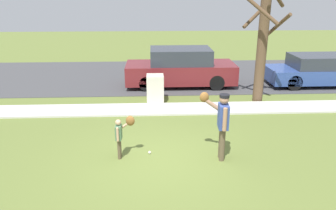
{
  "coord_description": "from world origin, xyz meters",
  "views": [
    {
      "loc": [
        -0.17,
        -7.36,
        3.99
      ],
      "look_at": [
        0.25,
        1.23,
        1.0
      ],
      "focal_mm": 35.38,
      "sensor_mm": 36.0,
      "label": 1
    }
  ],
  "objects_px": {
    "baseball": "(150,152)",
    "street_tree_near": "(263,40)",
    "person_adult": "(221,119)",
    "parked_wagon_blue": "(319,70)",
    "person_child": "(122,132)",
    "parked_suv_maroon": "(180,68)",
    "utility_cabinet": "(155,89)"
  },
  "relations": [
    {
      "from": "person_adult",
      "to": "parked_suv_maroon",
      "type": "bearing_deg",
      "value": -82.67
    },
    {
      "from": "baseball",
      "to": "utility_cabinet",
      "type": "relative_size",
      "value": 0.07
    },
    {
      "from": "person_adult",
      "to": "parked_suv_maroon",
      "type": "distance_m",
      "value": 6.78
    },
    {
      "from": "person_adult",
      "to": "street_tree_near",
      "type": "bearing_deg",
      "value": -113.84
    },
    {
      "from": "person_adult",
      "to": "person_child",
      "type": "height_order",
      "value": "person_adult"
    },
    {
      "from": "street_tree_near",
      "to": "parked_wagon_blue",
      "type": "bearing_deg",
      "value": 31.78
    },
    {
      "from": "parked_wagon_blue",
      "to": "person_adult",
      "type": "bearing_deg",
      "value": 49.07
    },
    {
      "from": "person_adult",
      "to": "parked_wagon_blue",
      "type": "xyz_separation_m",
      "value": [
        5.67,
        6.54,
        -0.39
      ]
    },
    {
      "from": "utility_cabinet",
      "to": "parked_wagon_blue",
      "type": "relative_size",
      "value": 0.23
    },
    {
      "from": "parked_suv_maroon",
      "to": "parked_wagon_blue",
      "type": "height_order",
      "value": "parked_suv_maroon"
    },
    {
      "from": "parked_suv_maroon",
      "to": "baseball",
      "type": "bearing_deg",
      "value": 78.36
    },
    {
      "from": "person_adult",
      "to": "parked_suv_maroon",
      "type": "height_order",
      "value": "person_adult"
    },
    {
      "from": "baseball",
      "to": "parked_wagon_blue",
      "type": "relative_size",
      "value": 0.02
    },
    {
      "from": "baseball",
      "to": "street_tree_near",
      "type": "xyz_separation_m",
      "value": [
        4.09,
        4.15,
        2.25
      ]
    },
    {
      "from": "parked_suv_maroon",
      "to": "person_adult",
      "type": "bearing_deg",
      "value": 93.57
    },
    {
      "from": "baseball",
      "to": "parked_wagon_blue",
      "type": "height_order",
      "value": "parked_wagon_blue"
    },
    {
      "from": "person_child",
      "to": "street_tree_near",
      "type": "bearing_deg",
      "value": 45.87
    },
    {
      "from": "person_child",
      "to": "street_tree_near",
      "type": "height_order",
      "value": "street_tree_near"
    },
    {
      "from": "baseball",
      "to": "parked_suv_maroon",
      "type": "relative_size",
      "value": 0.02
    },
    {
      "from": "parked_wagon_blue",
      "to": "street_tree_near",
      "type": "bearing_deg",
      "value": 31.78
    },
    {
      "from": "baseball",
      "to": "street_tree_near",
      "type": "distance_m",
      "value": 6.24
    },
    {
      "from": "person_adult",
      "to": "utility_cabinet",
      "type": "distance_m",
      "value": 4.79
    },
    {
      "from": "utility_cabinet",
      "to": "street_tree_near",
      "type": "distance_m",
      "value": 4.27
    },
    {
      "from": "baseball",
      "to": "parked_wagon_blue",
      "type": "xyz_separation_m",
      "value": [
        7.42,
        6.21,
        0.62
      ]
    },
    {
      "from": "person_child",
      "to": "parked_wagon_blue",
      "type": "bearing_deg",
      "value": 41.95
    },
    {
      "from": "person_child",
      "to": "baseball",
      "type": "relative_size",
      "value": 14.52
    },
    {
      "from": "person_adult",
      "to": "person_child",
      "type": "bearing_deg",
      "value": -0.49
    },
    {
      "from": "baseball",
      "to": "street_tree_near",
      "type": "height_order",
      "value": "street_tree_near"
    },
    {
      "from": "person_child",
      "to": "baseball",
      "type": "xyz_separation_m",
      "value": [
        0.67,
        0.15,
        -0.66
      ]
    },
    {
      "from": "person_adult",
      "to": "utility_cabinet",
      "type": "height_order",
      "value": "person_adult"
    },
    {
      "from": "person_adult",
      "to": "parked_wagon_blue",
      "type": "distance_m",
      "value": 8.67
    },
    {
      "from": "person_adult",
      "to": "street_tree_near",
      "type": "relative_size",
      "value": 0.4
    }
  ]
}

